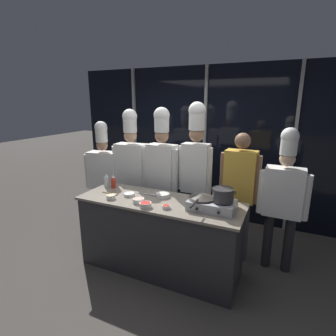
{
  "coord_description": "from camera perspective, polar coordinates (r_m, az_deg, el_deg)",
  "views": [
    {
      "loc": [
        1.34,
        -2.67,
        2.12
      ],
      "look_at": [
        0.0,
        0.25,
        1.29
      ],
      "focal_mm": 28.0,
      "sensor_mm": 36.0,
      "label": 1
    }
  ],
  "objects": [
    {
      "name": "stock_pot",
      "position": [
        2.9,
        11.87,
        -5.69
      ],
      "size": [
        0.26,
        0.23,
        0.15
      ],
      "color": "#333335",
      "rests_on": "portable_stove"
    },
    {
      "name": "serving_spoon_slotted",
      "position": [
        3.48,
        -11.87,
        -5.52
      ],
      "size": [
        0.24,
        0.05,
        0.02
      ],
      "color": "olive",
      "rests_on": "demo_counter"
    },
    {
      "name": "chef_pastry",
      "position": [
        3.65,
        6.05,
        1.27
      ],
      "size": [
        0.49,
        0.23,
        2.1
      ],
      "rotation": [
        0.0,
        0.0,
        3.12
      ],
      "color": "#232326",
      "rests_on": "ground_plane"
    },
    {
      "name": "frying_pan",
      "position": [
        2.97,
        7.33,
        -6.17
      ],
      "size": [
        0.31,
        0.53,
        0.04
      ],
      "color": "#38332D",
      "rests_on": "portable_stove"
    },
    {
      "name": "serving_spoon_solid",
      "position": [
        3.39,
        -3.79,
        -5.76
      ],
      "size": [
        0.27,
        0.06,
        0.02
      ],
      "color": "#B2B5BA",
      "rests_on": "demo_counter"
    },
    {
      "name": "ground_plane",
      "position": [
        3.66,
        -1.74,
        -20.81
      ],
      "size": [
        24.0,
        24.0,
        0.0
      ],
      "primitive_type": "plane",
      "color": "#47423D"
    },
    {
      "name": "person_guest",
      "position": [
        3.53,
        15.3,
        -3.47
      ],
      "size": [
        0.52,
        0.23,
        1.73
      ],
      "rotation": [
        0.0,
        0.0,
        3.08
      ],
      "color": "#4C4C51",
      "rests_on": "ground_plane"
    },
    {
      "name": "squeeze_bottle_clear",
      "position": [
        3.78,
        -13.24,
        -2.69
      ],
      "size": [
        0.06,
        0.06,
        0.19
      ],
      "color": "white",
      "rests_on": "demo_counter"
    },
    {
      "name": "prep_bowl_bell_pepper",
      "position": [
        3.02,
        -4.92,
        -7.92
      ],
      "size": [
        0.14,
        0.14,
        0.06
      ],
      "color": "white",
      "rests_on": "demo_counter"
    },
    {
      "name": "chef_head",
      "position": [
        4.34,
        -13.84,
        -0.73
      ],
      "size": [
        0.61,
        0.32,
        1.81
      ],
      "rotation": [
        0.0,
        0.0,
        3.32
      ],
      "color": "#4C4C51",
      "rests_on": "ground_plane"
    },
    {
      "name": "portable_stove",
      "position": [
        2.98,
        9.5,
        -7.92
      ],
      "size": [
        0.51,
        0.34,
        0.12
      ],
      "color": "#B2B5BA",
      "rests_on": "demo_counter"
    },
    {
      "name": "prep_bowl_ginger",
      "position": [
        3.33,
        -12.33,
        -6.08
      ],
      "size": [
        0.11,
        0.11,
        0.05
      ],
      "color": "white",
      "rests_on": "demo_counter"
    },
    {
      "name": "prep_bowl_garlic",
      "position": [
        3.31,
        -1.13,
        -5.88
      ],
      "size": [
        0.17,
        0.17,
        0.05
      ],
      "color": "white",
      "rests_on": "demo_counter"
    },
    {
      "name": "squeeze_bottle_chili",
      "position": [
        3.72,
        -11.8,
        -2.91
      ],
      "size": [
        0.07,
        0.07,
        0.19
      ],
      "color": "red",
      "rests_on": "demo_counter"
    },
    {
      "name": "chef_apprentice",
      "position": [
        3.47,
        23.82,
        -5.04
      ],
      "size": [
        0.59,
        0.24,
        1.82
      ],
      "rotation": [
        0.0,
        0.0,
        3.11
      ],
      "color": "#232326",
      "rests_on": "ground_plane"
    },
    {
      "name": "prep_bowl_chili_flakes",
      "position": [
        2.98,
        -0.38,
        -8.38
      ],
      "size": [
        0.1,
        0.1,
        0.04
      ],
      "color": "white",
      "rests_on": "demo_counter"
    },
    {
      "name": "prep_bowl_shrimp",
      "position": [
        3.15,
        -6.45,
        -6.99
      ],
      "size": [
        0.14,
        0.14,
        0.06
      ],
      "color": "white",
      "rests_on": "demo_counter"
    },
    {
      "name": "chef_line",
      "position": [
        3.82,
        -1.35,
        0.56
      ],
      "size": [
        0.55,
        0.26,
        2.03
      ],
      "rotation": [
        0.0,
        0.0,
        3.04
      ],
      "color": "#2D3856",
      "rests_on": "ground_plane"
    },
    {
      "name": "demo_counter",
      "position": [
        3.41,
        -1.81,
        -14.38
      ],
      "size": [
        2.04,
        0.7,
        0.94
      ],
      "color": "#2D2D30",
      "rests_on": "ground_plane"
    },
    {
      "name": "prep_bowl_rice",
      "position": [
        3.39,
        -8.5,
        -5.66
      ],
      "size": [
        0.14,
        0.14,
        0.04
      ],
      "color": "white",
      "rests_on": "demo_counter"
    },
    {
      "name": "window_wall_back",
      "position": [
        4.78,
        8.08,
        5.15
      ],
      "size": [
        5.1,
        0.09,
        2.7
      ],
      "color": "black",
      "rests_on": "ground_plane"
    },
    {
      "name": "chef_sous",
      "position": [
        4.1,
        -7.98,
        0.58
      ],
      "size": [
        0.62,
        0.27,
        2.0
      ],
      "rotation": [
        0.0,
        0.0,
        3.2
      ],
      "color": "#4C4C51",
      "rests_on": "ground_plane"
    }
  ]
}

